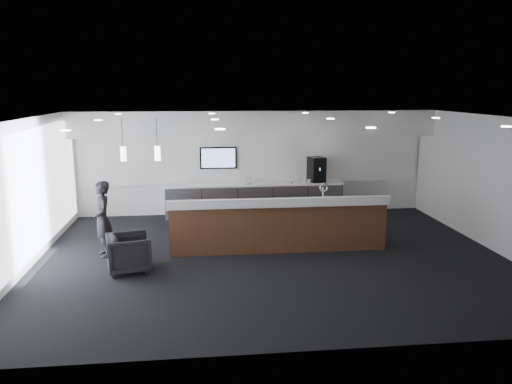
{
  "coord_description": "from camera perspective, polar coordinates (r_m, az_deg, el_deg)",
  "views": [
    {
      "loc": [
        -1.51,
        -10.22,
        3.58
      ],
      "look_at": [
        -0.21,
        1.3,
        1.18
      ],
      "focal_mm": 35.0,
      "sensor_mm": 36.0,
      "label": 1
    }
  ],
  "objects": [
    {
      "name": "cup_2",
      "position": [
        14.25,
        4.97,
        1.24
      ],
      "size": [
        0.13,
        0.13,
        0.1
      ],
      "primitive_type": "imported",
      "rotation": [
        0.0,
        0.0,
        1.29
      ],
      "color": "white",
      "rests_on": "back_credenza"
    },
    {
      "name": "lounge_guest",
      "position": [
        11.23,
        -17.13,
        -2.99
      ],
      "size": [
        0.57,
        0.7,
        1.66
      ],
      "primitive_type": "imported",
      "rotation": [
        0.0,
        0.0,
        -1.25
      ],
      "color": "black",
      "rests_on": "ground"
    },
    {
      "name": "coffee_machine",
      "position": [
        14.46,
        6.93,
        2.58
      ],
      "size": [
        0.5,
        0.58,
        0.71
      ],
      "rotation": [
        0.0,
        0.0,
        0.23
      ],
      "color": "black",
      "rests_on": "back_credenza"
    },
    {
      "name": "cup_0",
      "position": [
        14.31,
        6.07,
        1.26
      ],
      "size": [
        0.11,
        0.11,
        0.1
      ],
      "primitive_type": "imported",
      "color": "white",
      "rests_on": "back_credenza"
    },
    {
      "name": "soffit_bulkhead",
      "position": [
        13.88,
        -0.17,
        7.88
      ],
      "size": [
        10.0,
        0.9,
        0.7
      ],
      "primitive_type": "cube",
      "color": "white",
      "rests_on": "back_wall"
    },
    {
      "name": "service_counter",
      "position": [
        11.28,
        2.52,
        -3.72
      ],
      "size": [
        4.9,
        0.83,
        1.49
      ],
      "rotation": [
        0.0,
        0.0,
        -0.0
      ],
      "color": "#4B2A19",
      "rests_on": "ground"
    },
    {
      "name": "cup_3",
      "position": [
        14.22,
        4.42,
        1.23
      ],
      "size": [
        0.14,
        0.14,
        0.1
      ],
      "primitive_type": "imported",
      "rotation": [
        0.0,
        0.0,
        1.94
      ],
      "color": "white",
      "rests_on": "back_credenza"
    },
    {
      "name": "armchair",
      "position": [
        10.3,
        -14.3,
        -6.77
      ],
      "size": [
        0.99,
        0.97,
        0.75
      ],
      "primitive_type": "imported",
      "rotation": [
        0.0,
        0.0,
        1.8
      ],
      "color": "black",
      "rests_on": "ground"
    },
    {
      "name": "pendant_left",
      "position": [
        11.13,
        -11.0,
        4.65
      ],
      "size": [
        0.12,
        0.12,
        0.3
      ],
      "primitive_type": "cylinder",
      "color": "#FFF0C6",
      "rests_on": "ceiling"
    },
    {
      "name": "wall_tv",
      "position": [
        14.26,
        -4.33,
        3.91
      ],
      "size": [
        1.05,
        0.08,
        0.62
      ],
      "color": "black",
      "rests_on": "back_wall"
    },
    {
      "name": "ground",
      "position": [
        10.93,
        1.89,
        -7.4
      ],
      "size": [
        10.0,
        10.0,
        0.0
      ],
      "primitive_type": "plane",
      "color": "black",
      "rests_on": "ground"
    },
    {
      "name": "pendant_right",
      "position": [
        11.21,
        -14.58,
        4.53
      ],
      "size": [
        0.12,
        0.12,
        0.3
      ],
      "primitive_type": "cylinder",
      "color": "#FFF0C6",
      "rests_on": "ceiling"
    },
    {
      "name": "alcove_panel",
      "position": [
        14.4,
        -0.35,
        3.82
      ],
      "size": [
        9.8,
        0.06,
        1.4
      ],
      "primitive_type": "cube",
      "color": "white",
      "rests_on": "back_wall"
    },
    {
      "name": "back_credenza",
      "position": [
        14.28,
        -0.2,
        -0.83
      ],
      "size": [
        5.06,
        0.66,
        0.95
      ],
      "color": "gray",
      "rests_on": "ground"
    },
    {
      "name": "back_wall",
      "position": [
        14.45,
        -0.36,
        3.44
      ],
      "size": [
        10.0,
        0.02,
        3.0
      ],
      "primitive_type": "cube",
      "color": "white",
      "rests_on": "ground"
    },
    {
      "name": "ceiling_can_lights",
      "position": [
        10.35,
        2.0,
        8.34
      ],
      "size": [
        7.0,
        5.0,
        0.02
      ],
      "primitive_type": null,
      "color": "white",
      "rests_on": "ceiling"
    },
    {
      "name": "cup_1",
      "position": [
        14.28,
        5.53,
        1.25
      ],
      "size": [
        0.15,
        0.15,
        0.1
      ],
      "primitive_type": "imported",
      "rotation": [
        0.0,
        0.0,
        0.65
      ],
      "color": "white",
      "rests_on": "back_credenza"
    },
    {
      "name": "right_wall",
      "position": [
        12.29,
        25.68,
        0.81
      ],
      "size": [
        0.02,
        8.0,
        3.0
      ],
      "primitive_type": "cube",
      "color": "white",
      "rests_on": "ground"
    },
    {
      "name": "ceiling",
      "position": [
        10.34,
        2.0,
        8.5
      ],
      "size": [
        10.0,
        8.0,
        0.02
      ],
      "primitive_type": "cube",
      "color": "black",
      "rests_on": "back_wall"
    },
    {
      "name": "left_wall",
      "position": [
        10.99,
        -24.8,
        -0.28
      ],
      "size": [
        0.02,
        8.0,
        3.0
      ],
      "primitive_type": "cube",
      "color": "white",
      "rests_on": "ground"
    },
    {
      "name": "window_blinds_wall",
      "position": [
        10.98,
        -24.6,
        -0.27
      ],
      "size": [
        0.04,
        7.36,
        2.55
      ],
      "primitive_type": "cube",
      "color": "silver",
      "rests_on": "left_wall"
    },
    {
      "name": "info_sign_right",
      "position": [
        14.24,
        4.04,
        1.47
      ],
      "size": [
        0.16,
        0.05,
        0.21
      ],
      "primitive_type": "cube",
      "rotation": [
        0.0,
        0.0,
        -0.17
      ],
      "color": "white",
      "rests_on": "back_credenza"
    },
    {
      "name": "cup_4",
      "position": [
        14.2,
        3.87,
        1.22
      ],
      "size": [
        0.15,
        0.15,
        0.1
      ],
      "primitive_type": "imported",
      "rotation": [
        0.0,
        0.0,
        2.58
      ],
      "color": "white",
      "rests_on": "back_credenza"
    },
    {
      "name": "info_sign_left",
      "position": [
        14.02,
        -0.8,
        1.39
      ],
      "size": [
        0.17,
        0.04,
        0.23
      ],
      "primitive_type": "cube",
      "rotation": [
        0.0,
        0.0,
        0.14
      ],
      "color": "white",
      "rests_on": "back_credenza"
    }
  ]
}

